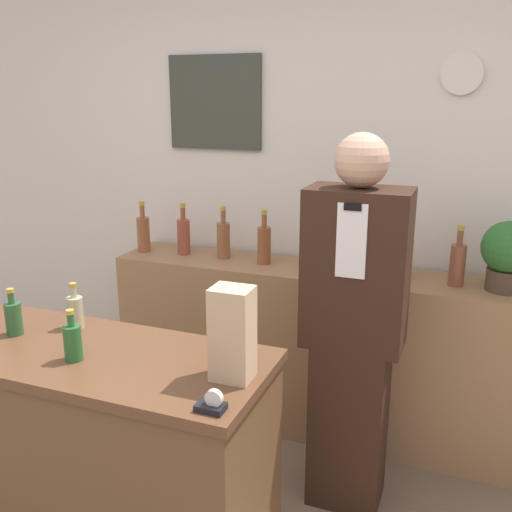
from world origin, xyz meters
name	(u,v)px	position (x,y,z in m)	size (l,w,h in m)	color
back_wall	(294,186)	(0.00, 2.00, 1.35)	(5.20, 0.09, 2.70)	silver
back_shelf	(312,350)	(0.21, 1.74, 0.48)	(2.27, 0.41, 0.95)	#9E754C
display_counter	(100,458)	(-0.32, 0.48, 0.47)	(1.38, 0.57, 0.93)	brown
shopkeeper	(353,331)	(0.54, 1.20, 0.86)	(0.43, 0.27, 1.72)	#331E14
potted_plant	(508,253)	(1.15, 1.73, 1.14)	(0.25, 0.25, 0.34)	#4C3D2D
paper_bag	(232,334)	(0.27, 0.48, 1.09)	(0.14, 0.11, 0.32)	tan
tape_dispenser	(212,404)	(0.29, 0.27, 0.95)	(0.09, 0.06, 0.07)	black
counter_bottle_1	(13,317)	(-0.70, 0.50, 1.00)	(0.07, 0.07, 0.19)	#2A572D
counter_bottle_2	(75,311)	(-0.51, 0.65, 1.00)	(0.07, 0.07, 0.19)	#ADAE87
counter_bottle_3	(73,341)	(-0.33, 0.40, 1.00)	(0.07, 0.07, 0.19)	#265A2A
shelf_bottle_0	(143,233)	(-0.85, 1.72, 1.07)	(0.08, 0.08, 0.30)	brown
shelf_bottle_1	(184,235)	(-0.59, 1.75, 1.07)	(0.08, 0.08, 0.30)	brown
shelf_bottle_2	(223,239)	(-0.34, 1.75, 1.07)	(0.08, 0.08, 0.30)	brown
shelf_bottle_3	(264,244)	(-0.09, 1.74, 1.07)	(0.08, 0.08, 0.30)	brown
shelf_bottle_4	(308,248)	(0.17, 1.74, 1.07)	(0.08, 0.08, 0.30)	brown
shelf_bottle_5	(355,252)	(0.42, 1.74, 1.07)	(0.08, 0.08, 0.30)	brown
shelf_bottle_6	(405,257)	(0.68, 1.75, 1.07)	(0.08, 0.08, 0.30)	brown
shelf_bottle_7	(457,263)	(0.93, 1.72, 1.07)	(0.08, 0.08, 0.30)	brown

